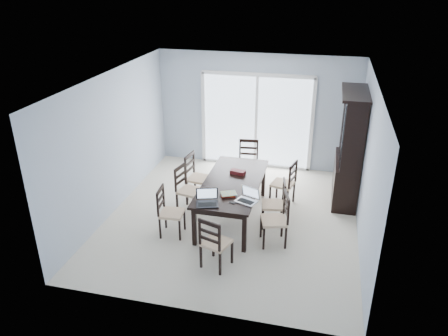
{
  "coord_description": "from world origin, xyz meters",
  "views": [
    {
      "loc": [
        1.49,
        -6.85,
        4.21
      ],
      "look_at": [
        -0.16,
        0.0,
        1.0
      ],
      "focal_mm": 35.0,
      "sensor_mm": 36.0,
      "label": 1
    }
  ],
  "objects_px": {
    "dining_table": "(232,185)",
    "laptop_silver": "(246,199)",
    "chair_left_far": "(195,172)",
    "chair_end_far": "(248,157)",
    "chair_right_mid": "(278,199)",
    "china_hutch": "(350,149)",
    "game_box": "(238,172)",
    "chair_left_mid": "(185,184)",
    "laptop_dark": "(207,202)",
    "chair_left_near": "(167,207)",
    "chair_right_near": "(280,214)",
    "hot_tub": "(251,132)",
    "chair_end_near": "(213,238)",
    "cell_phone": "(232,203)",
    "chair_right_far": "(287,179)"
  },
  "relations": [
    {
      "from": "chair_end_far",
      "to": "chair_left_near",
      "type": "bearing_deg",
      "value": 60.38
    },
    {
      "from": "chair_right_near",
      "to": "chair_left_far",
      "type": "bearing_deg",
      "value": 39.92
    },
    {
      "from": "game_box",
      "to": "chair_right_mid",
      "type": "bearing_deg",
      "value": -25.95
    },
    {
      "from": "chair_end_near",
      "to": "laptop_silver",
      "type": "height_order",
      "value": "chair_end_near"
    },
    {
      "from": "chair_right_far",
      "to": "chair_end_near",
      "type": "relative_size",
      "value": 1.03
    },
    {
      "from": "chair_left_near",
      "to": "chair_right_mid",
      "type": "height_order",
      "value": "chair_left_near"
    },
    {
      "from": "china_hutch",
      "to": "chair_left_far",
      "type": "distance_m",
      "value": 3.03
    },
    {
      "from": "chair_end_near",
      "to": "game_box",
      "type": "xyz_separation_m",
      "value": [
        -0.02,
        1.88,
        0.24
      ]
    },
    {
      "from": "china_hutch",
      "to": "chair_end_far",
      "type": "height_order",
      "value": "china_hutch"
    },
    {
      "from": "china_hutch",
      "to": "chair_left_far",
      "type": "height_order",
      "value": "china_hutch"
    },
    {
      "from": "chair_left_far",
      "to": "chair_end_far",
      "type": "relative_size",
      "value": 0.98
    },
    {
      "from": "chair_end_near",
      "to": "game_box",
      "type": "distance_m",
      "value": 1.9
    },
    {
      "from": "chair_end_far",
      "to": "hot_tub",
      "type": "distance_m",
      "value": 1.87
    },
    {
      "from": "chair_left_near",
      "to": "chair_right_near",
      "type": "xyz_separation_m",
      "value": [
        1.9,
        0.17,
        0.03
      ]
    },
    {
      "from": "chair_left_mid",
      "to": "china_hutch",
      "type": "bearing_deg",
      "value": 124.4
    },
    {
      "from": "chair_right_far",
      "to": "game_box",
      "type": "height_order",
      "value": "chair_right_far"
    },
    {
      "from": "chair_end_far",
      "to": "game_box",
      "type": "distance_m",
      "value": 1.23
    },
    {
      "from": "dining_table",
      "to": "chair_right_far",
      "type": "xyz_separation_m",
      "value": [
        0.92,
        0.74,
        -0.11
      ]
    },
    {
      "from": "dining_table",
      "to": "laptop_silver",
      "type": "height_order",
      "value": "laptop_silver"
    },
    {
      "from": "china_hutch",
      "to": "dining_table",
      "type": "bearing_deg",
      "value": -148.29
    },
    {
      "from": "china_hutch",
      "to": "chair_right_mid",
      "type": "xyz_separation_m",
      "value": [
        -1.19,
        -1.31,
        -0.54
      ]
    },
    {
      "from": "chair_right_near",
      "to": "cell_phone",
      "type": "height_order",
      "value": "chair_right_near"
    },
    {
      "from": "laptop_silver",
      "to": "china_hutch",
      "type": "bearing_deg",
      "value": 71.4
    },
    {
      "from": "chair_end_near",
      "to": "dining_table",
      "type": "bearing_deg",
      "value": 110.21
    },
    {
      "from": "chair_end_far",
      "to": "game_box",
      "type": "height_order",
      "value": "chair_end_far"
    },
    {
      "from": "chair_right_far",
      "to": "laptop_silver",
      "type": "relative_size",
      "value": 2.68
    },
    {
      "from": "chair_right_near",
      "to": "game_box",
      "type": "bearing_deg",
      "value": 27.12
    },
    {
      "from": "dining_table",
      "to": "chair_left_mid",
      "type": "distance_m",
      "value": 0.93
    },
    {
      "from": "china_hutch",
      "to": "chair_end_far",
      "type": "relative_size",
      "value": 2.01
    },
    {
      "from": "chair_left_near",
      "to": "laptop_silver",
      "type": "bearing_deg",
      "value": 89.5
    },
    {
      "from": "chair_right_mid",
      "to": "chair_right_far",
      "type": "height_order",
      "value": "chair_right_far"
    },
    {
      "from": "dining_table",
      "to": "chair_left_far",
      "type": "xyz_separation_m",
      "value": [
        -0.9,
        0.61,
        -0.1
      ]
    },
    {
      "from": "chair_end_near",
      "to": "chair_left_mid",
      "type": "bearing_deg",
      "value": 139.25
    },
    {
      "from": "chair_right_near",
      "to": "chair_end_near",
      "type": "height_order",
      "value": "chair_right_near"
    },
    {
      "from": "chair_end_near",
      "to": "chair_left_near",
      "type": "bearing_deg",
      "value": 161.81
    },
    {
      "from": "china_hutch",
      "to": "hot_tub",
      "type": "bearing_deg",
      "value": 136.83
    },
    {
      "from": "chair_left_far",
      "to": "chair_end_far",
      "type": "xyz_separation_m",
      "value": [
        0.9,
        0.94,
        0.01
      ]
    },
    {
      "from": "chair_end_far",
      "to": "cell_phone",
      "type": "distance_m",
      "value": 2.33
    },
    {
      "from": "china_hutch",
      "to": "game_box",
      "type": "xyz_separation_m",
      "value": [
        -2.0,
        -0.91,
        -0.29
      ]
    },
    {
      "from": "laptop_dark",
      "to": "laptop_silver",
      "type": "xyz_separation_m",
      "value": [
        0.59,
        0.24,
        -0.0
      ]
    },
    {
      "from": "cell_phone",
      "to": "chair_right_far",
      "type": "bearing_deg",
      "value": 88.75
    },
    {
      "from": "chair_right_mid",
      "to": "laptop_dark",
      "type": "bearing_deg",
      "value": 119.69
    },
    {
      "from": "cell_phone",
      "to": "hot_tub",
      "type": "distance_m",
      "value": 4.2
    },
    {
      "from": "china_hutch",
      "to": "chair_left_mid",
      "type": "relative_size",
      "value": 2.1
    },
    {
      "from": "chair_left_mid",
      "to": "game_box",
      "type": "xyz_separation_m",
      "value": [
        0.95,
        0.26,
        0.23
      ]
    },
    {
      "from": "chair_right_mid",
      "to": "chair_end_far",
      "type": "xyz_separation_m",
      "value": [
        -0.84,
        1.61,
        0.05
      ]
    },
    {
      "from": "chair_left_near",
      "to": "chair_right_near",
      "type": "bearing_deg",
      "value": 90.54
    },
    {
      "from": "chair_right_mid",
      "to": "chair_end_far",
      "type": "height_order",
      "value": "chair_end_far"
    },
    {
      "from": "chair_left_mid",
      "to": "laptop_silver",
      "type": "relative_size",
      "value": 2.65
    },
    {
      "from": "dining_table",
      "to": "chair_right_mid",
      "type": "height_order",
      "value": "chair_right_mid"
    }
  ]
}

